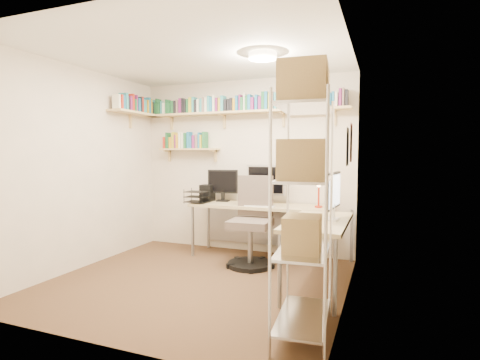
% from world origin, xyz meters
% --- Properties ---
extents(ground, '(3.20, 3.20, 0.00)m').
position_xyz_m(ground, '(0.00, 0.00, 0.00)').
color(ground, '#4D3921').
rests_on(ground, ground).
extents(room_shell, '(3.24, 3.04, 2.52)m').
position_xyz_m(room_shell, '(0.00, 0.00, 1.55)').
color(room_shell, beige).
rests_on(room_shell, ground).
extents(wall_shelves, '(3.12, 1.09, 0.80)m').
position_xyz_m(wall_shelves, '(-0.41, 1.30, 2.02)').
color(wall_shelves, '#DBC17B').
rests_on(wall_shelves, ground).
extents(corner_desk, '(2.27, 1.88, 1.28)m').
position_xyz_m(corner_desk, '(0.49, 0.94, 0.73)').
color(corner_desk, '#CBB584').
rests_on(corner_desk, ground).
extents(office_chair, '(0.60, 0.61, 1.15)m').
position_xyz_m(office_chair, '(0.37, 0.82, 0.48)').
color(office_chair, black).
rests_on(office_chair, ground).
extents(wire_rack, '(0.47, 0.84, 2.10)m').
position_xyz_m(wire_rack, '(1.36, -0.84, 1.42)').
color(wire_rack, silver).
rests_on(wire_rack, ground).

